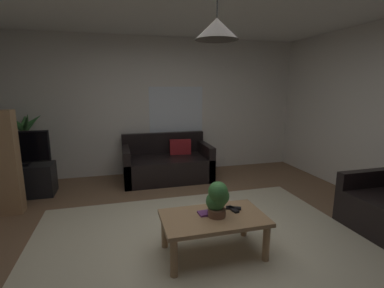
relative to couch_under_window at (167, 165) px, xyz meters
The scene contains 14 objects.
floor 2.26m from the couch_under_window, 91.14° to the right, with size 5.66×5.50×0.02m, color brown.
rug 2.46m from the couch_under_window, 91.05° to the right, with size 3.68×3.03×0.01m, color beige.
wall_back 1.17m from the couch_under_window, 94.80° to the left, with size 5.78×0.06×2.62m, color silver.
window_pane 1.02m from the couch_under_window, 59.88° to the left, with size 1.07×0.01×1.17m, color white.
couch_under_window is the anchor object (origin of this frame).
coffee_table 2.51m from the couch_under_window, 89.32° to the right, with size 1.04×0.62×0.42m.
book_on_table_0 2.45m from the couch_under_window, 91.14° to the right, with size 0.12×0.12×0.02m, color #72387F.
remote_on_table_0 2.43m from the couch_under_window, 83.18° to the right, with size 0.05×0.16×0.02m, color black.
remote_on_table_1 2.45m from the couch_under_window, 83.64° to the right, with size 0.05×0.16×0.02m, color black.
potted_plant_on_table 2.53m from the couch_under_window, 88.48° to the right, with size 0.23×0.24×0.37m.
tv_stand 2.34m from the couch_under_window, behind, with size 0.90×0.44×0.50m, color black.
tv 2.39m from the couch_under_window, behind, with size 0.87×0.16×0.54m.
potted_palm_corner 2.41m from the couch_under_window, behind, with size 0.70×0.86×1.39m.
pendant_lamp 3.16m from the couch_under_window, 89.32° to the right, with size 0.39×0.39×0.52m.
Camera 1 is at (-0.82, -2.73, 1.69)m, focal length 26.23 mm.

